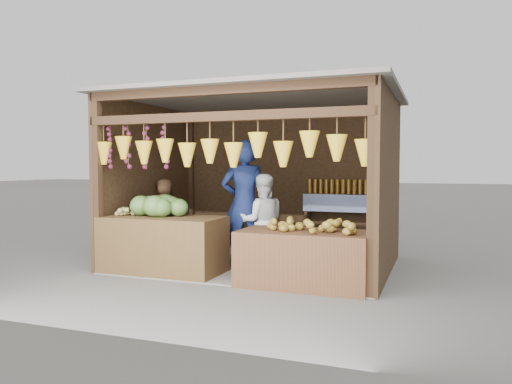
% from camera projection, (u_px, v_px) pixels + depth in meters
% --- Properties ---
extents(ground, '(80.00, 80.00, 0.00)m').
position_uv_depth(ground, '(258.00, 264.00, 7.90)').
color(ground, '#514F49').
rests_on(ground, ground).
extents(stall_structure, '(4.30, 3.30, 2.66)m').
position_uv_depth(stall_structure, '(255.00, 159.00, 7.79)').
color(stall_structure, slate).
rests_on(stall_structure, ground).
extents(back_shelf, '(1.25, 0.32, 1.32)m').
position_uv_depth(back_shelf, '(340.00, 205.00, 8.70)').
color(back_shelf, '#382314').
rests_on(back_shelf, ground).
extents(counter_left, '(1.75, 0.85, 0.83)m').
position_uv_depth(counter_left, '(163.00, 245.00, 7.26)').
color(counter_left, '#462E17').
rests_on(counter_left, ground).
extents(counter_right, '(1.69, 0.85, 0.72)m').
position_uv_depth(counter_right, '(304.00, 259.00, 6.47)').
color(counter_right, '#452817').
rests_on(counter_right, ground).
extents(stool, '(0.35, 0.35, 0.32)m').
position_uv_depth(stool, '(165.00, 247.00, 8.63)').
color(stool, black).
rests_on(stool, ground).
extents(man_standing, '(0.83, 0.69, 1.96)m').
position_uv_depth(man_standing, '(244.00, 204.00, 7.66)').
color(man_standing, '#131E4A').
rests_on(man_standing, ground).
extents(woman_standing, '(0.87, 0.79, 1.44)m').
position_uv_depth(woman_standing, '(262.00, 221.00, 7.54)').
color(woman_standing, white).
rests_on(woman_standing, ground).
extents(vendor_seated, '(0.56, 0.44, 1.02)m').
position_uv_depth(vendor_seated, '(164.00, 208.00, 8.59)').
color(vendor_seated, brown).
rests_on(vendor_seated, stool).
extents(melon_pile, '(1.00, 0.50, 0.32)m').
position_uv_depth(melon_pile, '(161.00, 205.00, 7.35)').
color(melon_pile, '#245316').
rests_on(melon_pile, counter_left).
extents(tanfruit_pile, '(0.34, 0.40, 0.13)m').
position_uv_depth(tanfruit_pile, '(126.00, 211.00, 7.38)').
color(tanfruit_pile, '#9D8948').
rests_on(tanfruit_pile, counter_left).
extents(mango_pile, '(1.40, 0.64, 0.22)m').
position_uv_depth(mango_pile, '(308.00, 223.00, 6.35)').
color(mango_pile, '#A84D16').
rests_on(mango_pile, counter_right).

